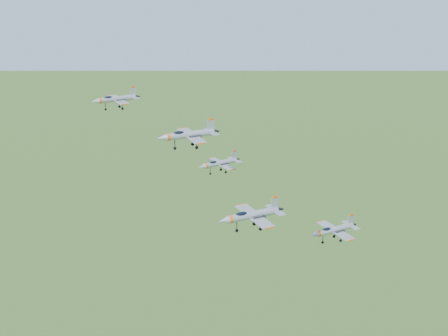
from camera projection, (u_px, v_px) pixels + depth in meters
jet_lead at (116, 99)px, 126.58m from camera, size 10.46×8.70×2.80m
jet_left_high at (188, 135)px, 124.38m from camera, size 13.48×11.31×3.61m
jet_right_high at (251, 215)px, 115.92m from camera, size 13.92×11.61×3.72m
jet_left_low at (219, 163)px, 144.13m from camera, size 11.45×9.40×3.07m
jet_right_low at (334, 230)px, 133.50m from camera, size 12.68×10.51×3.39m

